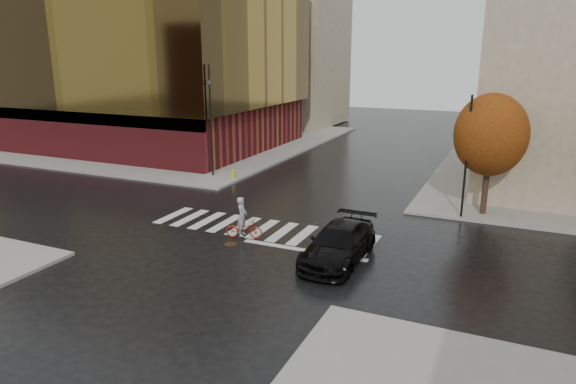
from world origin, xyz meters
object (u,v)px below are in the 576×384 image
at_px(traffic_light_ne, 467,151).
at_px(cyclist, 243,224).
at_px(traffic_light_nw, 211,113).
at_px(sedan, 339,244).
at_px(fire_hydrant, 233,173).

bearing_deg(traffic_light_ne, cyclist, 56.51).
relative_size(traffic_light_nw, traffic_light_ne, 1.20).
xyz_separation_m(cyclist, traffic_light_nw, (-8.05, 10.00, 3.90)).
height_order(sedan, cyclist, cyclist).
relative_size(sedan, fire_hydrant, 8.00).
bearing_deg(cyclist, sedan, -114.27).
bearing_deg(sedan, traffic_light_nw, 141.29).
bearing_deg(fire_hydrant, traffic_light_nw, 171.89).
height_order(cyclist, traffic_light_ne, traffic_light_ne).
relative_size(cyclist, traffic_light_nw, 0.26).
distance_m(cyclist, fire_hydrant, 11.57).
xyz_separation_m(sedan, cyclist, (-5.10, 0.80, -0.09)).
bearing_deg(sedan, fire_hydrant, 137.76).
bearing_deg(sedan, cyclist, 171.77).
height_order(traffic_light_nw, fire_hydrant, traffic_light_nw).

